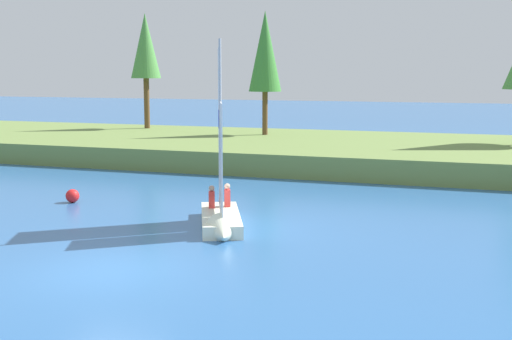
# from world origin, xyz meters

# --- Properties ---
(ground_plane) EXTENTS (200.00, 200.00, 0.00)m
(ground_plane) POSITION_xyz_m (0.00, 0.00, 0.00)
(ground_plane) COLOR #2D609E
(shore_bank) EXTENTS (80.00, 14.32, 1.12)m
(shore_bank) POSITION_xyz_m (0.00, 22.79, 0.56)
(shore_bank) COLOR olive
(shore_bank) RESTS_ON ground
(shoreline_tree_left) EXTENTS (2.04, 2.04, 7.82)m
(shoreline_tree_left) POSITION_xyz_m (-13.51, 27.22, 6.65)
(shoreline_tree_left) COLOR brown
(shoreline_tree_left) RESTS_ON shore_bank
(shoreline_tree_midleft) EXTENTS (2.01, 2.01, 7.56)m
(shoreline_tree_midleft) POSITION_xyz_m (-4.28, 25.30, 6.18)
(shoreline_tree_midleft) COLOR brown
(shoreline_tree_midleft) RESTS_ON shore_bank
(sailboat) EXTENTS (2.87, 4.53, 6.35)m
(sailboat) POSITION_xyz_m (0.99, 5.02, 0.54)
(sailboat) COLOR silver
(sailboat) RESTS_ON ground
(channel_buoy) EXTENTS (0.52, 0.52, 0.52)m
(channel_buoy) POSITION_xyz_m (-6.16, 7.42, 0.26)
(channel_buoy) COLOR red
(channel_buoy) RESTS_ON ground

